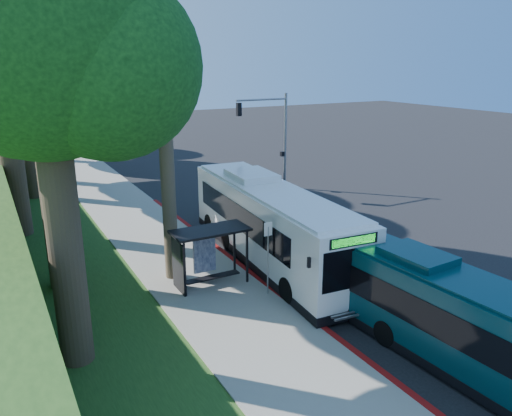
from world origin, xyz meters
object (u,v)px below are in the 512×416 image
bus_shelter (204,246)px  pickup (261,194)px  teal_bus (456,318)px  white_bus (269,222)px

bus_shelter → pickup: 12.55m
pickup → teal_bus: bearing=-99.1°
white_bus → bus_shelter: bearing=-158.7°
bus_shelter → teal_bus: 10.08m
white_bus → pickup: bearing=67.2°
bus_shelter → teal_bus: bearing=-62.5°
bus_shelter → pickup: bearing=49.4°
bus_shelter → white_bus: white_bus is taller
white_bus → pickup: white_bus is taller
bus_shelter → white_bus: bearing=16.9°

